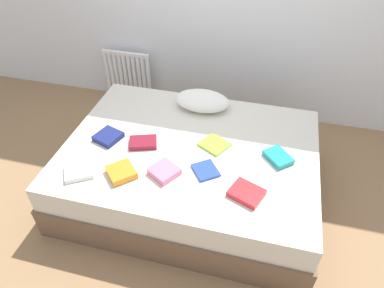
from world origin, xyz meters
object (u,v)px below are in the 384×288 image
(radiator, at_px, (128,73))
(textbook_maroon, at_px, (143,143))
(pillow, at_px, (202,101))
(textbook_lime, at_px, (214,145))
(textbook_pink, at_px, (164,171))
(bed, at_px, (191,169))
(textbook_white, at_px, (79,171))
(textbook_teal, at_px, (278,157))
(textbook_navy, at_px, (108,137))
(textbook_red, at_px, (246,193))
(textbook_blue, at_px, (206,170))
(textbook_orange, at_px, (121,172))

(radiator, relative_size, textbook_maroon, 2.55)
(textbook_maroon, bearing_deg, pillow, 41.91)
(textbook_lime, bearing_deg, textbook_pink, -96.91)
(bed, bearing_deg, textbook_lime, 16.39)
(textbook_pink, relative_size, textbook_lime, 0.90)
(textbook_pink, bearing_deg, textbook_white, -135.05)
(textbook_teal, relative_size, textbook_pink, 1.10)
(bed, xyz_separation_m, pillow, (-0.03, 0.53, 0.33))
(textbook_navy, distance_m, textbook_maroon, 0.30)
(pillow, height_order, textbook_pink, pillow)
(pillow, height_order, textbook_teal, pillow)
(textbook_red, xyz_separation_m, textbook_blue, (-0.32, 0.15, -0.01))
(textbook_red, bearing_deg, textbook_maroon, -178.73)
(bed, distance_m, textbook_navy, 0.72)
(radiator, relative_size, pillow, 1.11)
(textbook_navy, bearing_deg, textbook_teal, 22.88)
(textbook_pink, height_order, textbook_red, textbook_pink)
(textbook_maroon, xyz_separation_m, textbook_orange, (-0.03, -0.35, 0.01))
(textbook_maroon, height_order, textbook_blue, textbook_maroon)
(textbook_navy, height_order, textbook_maroon, textbook_navy)
(bed, relative_size, textbook_red, 9.28)
(textbook_pink, xyz_separation_m, textbook_lime, (0.29, 0.39, -0.01))
(radiator, relative_size, textbook_navy, 2.89)
(textbook_maroon, relative_size, textbook_pink, 1.16)
(textbook_white, distance_m, textbook_blue, 0.91)
(textbook_pink, bearing_deg, textbook_teal, 55.98)
(textbook_red, bearing_deg, textbook_teal, 87.79)
(bed, relative_size, textbook_teal, 9.90)
(pillow, xyz_separation_m, textbook_lime, (0.21, -0.48, -0.07))
(textbook_maroon, height_order, textbook_teal, textbook_teal)
(textbook_orange, bearing_deg, textbook_teal, -21.84)
(textbook_lime, relative_size, textbook_white, 1.04)
(textbook_maroon, bearing_deg, textbook_teal, -14.26)
(textbook_red, distance_m, textbook_blue, 0.35)
(textbook_lime, xyz_separation_m, textbook_orange, (-0.58, -0.48, 0.02))
(textbook_navy, xyz_separation_m, textbook_teal, (1.34, 0.09, -0.00))
(textbook_navy, bearing_deg, textbook_lime, 27.75)
(textbook_white, relative_size, textbook_blue, 1.10)
(textbook_lime, bearing_deg, pillow, 143.07)
(textbook_navy, relative_size, textbook_maroon, 0.88)
(bed, distance_m, textbook_red, 0.69)
(textbook_navy, xyz_separation_m, textbook_red, (1.15, -0.32, -0.00))
(textbook_maroon, distance_m, textbook_blue, 0.57)
(textbook_red, xyz_separation_m, textbook_white, (-1.19, -0.09, -0.00))
(textbook_red, bearing_deg, textbook_navy, -173.57)
(textbook_navy, bearing_deg, textbook_blue, 7.77)
(textbook_teal, bearing_deg, textbook_maroon, -126.62)
(textbook_maroon, xyz_separation_m, textbook_white, (-0.34, -0.41, -0.00))
(textbook_lime, bearing_deg, textbook_navy, -142.00)
(textbook_red, xyz_separation_m, textbook_orange, (-0.89, -0.03, 0.00))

